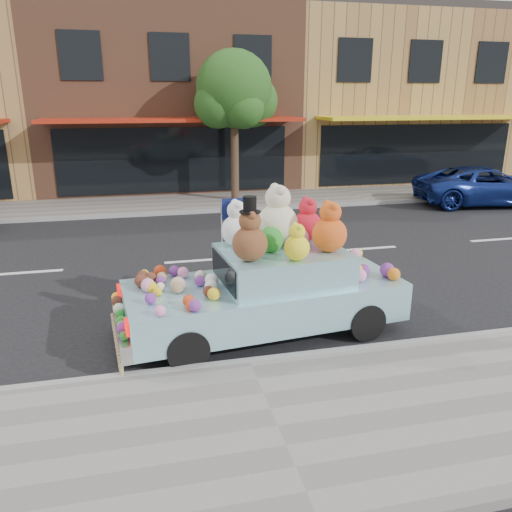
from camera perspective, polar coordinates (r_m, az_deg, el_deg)
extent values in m
plane|color=black|center=(11.70, -6.03, -0.50)|extent=(120.00, 120.00, 0.00)
cube|color=gray|center=(5.91, 2.50, -19.28)|extent=(60.00, 3.00, 0.12)
cube|color=gray|center=(17.95, -8.70, 5.96)|extent=(60.00, 3.00, 0.12)
cube|color=gray|center=(7.13, -0.79, -12.20)|extent=(60.00, 0.12, 0.13)
cube|color=gray|center=(16.49, -8.26, 4.97)|extent=(60.00, 0.12, 0.13)
cube|color=brown|center=(23.09, -10.29, 17.02)|extent=(10.00, 8.00, 7.00)
cube|color=#332D2B|center=(23.36, -10.83, 26.00)|extent=(10.00, 8.00, 0.30)
cube|color=black|center=(19.20, -9.26, 10.74)|extent=(8.50, 0.06, 2.40)
cube|color=#A7210F|center=(18.21, -9.28, 15.11)|extent=(9.00, 1.80, 0.12)
cube|color=black|center=(19.16, -19.43, 20.81)|extent=(1.40, 0.06, 1.60)
cube|color=black|center=(19.13, -9.82, 21.50)|extent=(1.40, 0.06, 1.60)
cube|color=black|center=(19.56, -0.36, 21.64)|extent=(1.40, 0.06, 1.60)
cube|color=#A98147|center=(25.68, 13.64, 16.85)|extent=(10.00, 8.00, 7.00)
cube|color=#332D2B|center=(25.92, 14.27, 24.92)|extent=(10.00, 8.00, 0.30)
cube|color=black|center=(22.25, 17.88, 11.04)|extent=(8.50, 0.06, 2.40)
cube|color=yellow|center=(21.40, 19.49, 14.70)|extent=(9.00, 1.80, 0.12)
cube|color=black|center=(20.81, 11.23, 21.08)|extent=(1.40, 0.06, 1.60)
cube|color=black|center=(22.18, 18.80, 20.29)|extent=(1.40, 0.06, 1.60)
cube|color=black|center=(23.85, 25.33, 19.34)|extent=(1.40, 0.06, 1.60)
cylinder|color=#38281C|center=(17.97, -2.44, 11.13)|extent=(0.28, 0.28, 3.20)
sphere|color=#234B15|center=(17.86, -2.55, 18.55)|extent=(2.60, 2.60, 2.60)
sphere|color=#234B15|center=(18.30, -0.45, 17.29)|extent=(1.80, 1.80, 1.80)
sphere|color=#234B15|center=(17.56, -4.41, 16.90)|extent=(1.60, 1.60, 1.60)
sphere|color=#234B15|center=(17.31, -1.46, 16.60)|extent=(1.40, 1.40, 1.40)
sphere|color=#234B15|center=(18.40, -3.86, 17.56)|extent=(1.60, 1.60, 1.60)
imported|color=navy|center=(19.48, 24.72, 7.28)|extent=(5.06, 2.89, 1.33)
cylinder|color=black|center=(7.98, 12.45, -7.35)|extent=(0.62, 0.26, 0.60)
cylinder|color=black|center=(9.23, 7.48, -3.58)|extent=(0.62, 0.26, 0.60)
cylinder|color=black|center=(7.04, -7.81, -10.59)|extent=(0.62, 0.26, 0.60)
cylinder|color=black|center=(8.44, -9.94, -5.78)|extent=(0.62, 0.26, 0.60)
cube|color=#94CFDE|center=(7.95, 0.93, -5.03)|extent=(4.45, 2.13, 0.60)
cube|color=#94CFDE|center=(7.86, 3.01, -1.04)|extent=(2.04, 1.69, 0.50)
cube|color=silver|center=(7.62, -15.15, -7.98)|extent=(0.34, 1.79, 0.26)
cube|color=red|center=(6.87, -14.49, -7.88)|extent=(0.09, 0.28, 0.16)
cube|color=red|center=(8.12, -15.35, -3.91)|extent=(0.09, 0.28, 0.16)
cube|color=black|center=(7.57, -3.68, -1.79)|extent=(0.17, 1.30, 0.40)
sphere|color=brown|center=(7.18, -0.70, 1.42)|extent=(0.52, 0.52, 0.52)
sphere|color=brown|center=(7.10, -0.71, 4.01)|extent=(0.32, 0.32, 0.32)
sphere|color=brown|center=(6.97, -0.52, 4.63)|extent=(0.12, 0.12, 0.12)
sphere|color=brown|center=(7.18, -0.91, 5.02)|extent=(0.12, 0.12, 0.12)
cylinder|color=black|center=(7.07, -0.72, 5.09)|extent=(0.31, 0.31, 0.02)
cylinder|color=black|center=(7.04, -0.72, 5.96)|extent=(0.19, 0.19, 0.22)
sphere|color=beige|center=(8.03, 2.48, 3.68)|extent=(0.66, 0.66, 0.66)
sphere|color=beige|center=(7.94, 2.52, 6.67)|extent=(0.41, 0.41, 0.41)
sphere|color=beige|center=(7.78, 2.82, 7.44)|extent=(0.16, 0.16, 0.16)
sphere|color=beige|center=(8.05, 2.25, 7.80)|extent=(0.16, 0.16, 0.16)
sphere|color=#CC4A13|center=(7.71, 8.39, 2.45)|extent=(0.54, 0.54, 0.54)
sphere|color=#CC4A13|center=(7.63, 8.51, 4.96)|extent=(0.33, 0.33, 0.33)
sphere|color=#CC4A13|center=(7.50, 8.87, 5.57)|extent=(0.13, 0.13, 0.13)
sphere|color=#CC4A13|center=(7.72, 8.23, 5.93)|extent=(0.13, 0.13, 0.13)
sphere|color=#AF1222|center=(8.31, 5.89, 3.46)|extent=(0.49, 0.49, 0.49)
sphere|color=#AF1222|center=(8.24, 5.95, 5.59)|extent=(0.30, 0.30, 0.30)
sphere|color=#AF1222|center=(8.12, 6.22, 6.12)|extent=(0.12, 0.12, 0.12)
sphere|color=#AF1222|center=(8.31, 5.74, 6.40)|extent=(0.12, 0.12, 0.12)
sphere|color=white|center=(7.93, -2.18, 2.93)|extent=(0.51, 0.51, 0.51)
sphere|color=white|center=(7.86, -2.20, 5.23)|extent=(0.31, 0.31, 0.31)
sphere|color=white|center=(7.73, -2.06, 5.80)|extent=(0.12, 0.12, 0.12)
sphere|color=white|center=(7.94, -2.36, 6.11)|extent=(0.12, 0.12, 0.12)
sphere|color=yellow|center=(7.25, 4.68, 0.94)|extent=(0.38, 0.38, 0.38)
sphere|color=yellow|center=(7.18, 4.73, 2.80)|extent=(0.23, 0.23, 0.23)
sphere|color=yellow|center=(7.09, 4.95, 3.23)|extent=(0.09, 0.09, 0.09)
sphere|color=yellow|center=(7.24, 4.55, 3.54)|extent=(0.09, 0.09, 0.09)
sphere|color=#217B21|center=(7.67, 1.67, 1.85)|extent=(0.40, 0.40, 0.40)
sphere|color=pink|center=(7.90, 4.94, 2.04)|extent=(0.32, 0.32, 0.32)
sphere|color=gold|center=(7.43, -11.18, -4.00)|extent=(0.14, 0.14, 0.14)
sphere|color=#B03312|center=(6.99, -7.71, -5.08)|extent=(0.17, 0.17, 0.17)
sphere|color=silver|center=(7.44, -5.13, -3.44)|extent=(0.20, 0.20, 0.20)
sphere|color=#502416|center=(7.80, -12.99, -2.78)|extent=(0.21, 0.21, 0.21)
sphere|color=beige|center=(7.89, -6.37, -2.28)|extent=(0.18, 0.18, 0.18)
sphere|color=gold|center=(7.15, -4.84, -4.34)|extent=(0.19, 0.19, 0.19)
sphere|color=pink|center=(6.74, -10.92, -6.18)|extent=(0.15, 0.15, 0.15)
sphere|color=gold|center=(7.57, -11.96, -3.44)|extent=(0.18, 0.18, 0.18)
sphere|color=#B03312|center=(6.84, -7.41, -5.61)|extent=(0.16, 0.16, 0.16)
sphere|color=#69297F|center=(6.81, -7.02, -5.64)|extent=(0.18, 0.18, 0.18)
sphere|color=#69297F|center=(7.83, -10.84, -2.79)|extent=(0.15, 0.15, 0.15)
sphere|color=pink|center=(8.09, -8.34, -1.88)|extent=(0.18, 0.18, 0.18)
sphere|color=#8E6D4E|center=(7.93, -10.71, -2.42)|extent=(0.17, 0.17, 0.17)
sphere|color=#217B21|center=(7.86, -12.45, -2.82)|extent=(0.14, 0.14, 0.14)
sphere|color=gold|center=(8.17, -12.63, -2.04)|extent=(0.15, 0.15, 0.15)
sphere|color=#502416|center=(8.01, -12.79, -2.28)|extent=(0.19, 0.19, 0.19)
sphere|color=silver|center=(7.65, -5.10, -2.76)|extent=(0.21, 0.21, 0.21)
sphere|color=#69297F|center=(7.71, -6.45, -2.83)|extent=(0.17, 0.17, 0.17)
sphere|color=pink|center=(7.59, -12.24, -3.28)|extent=(0.21, 0.21, 0.21)
sphere|color=#502416|center=(7.29, -5.48, -4.04)|extent=(0.16, 0.16, 0.16)
sphere|color=beige|center=(7.60, -10.85, -3.48)|extent=(0.14, 0.14, 0.14)
sphere|color=#8E6D4E|center=(7.47, -8.97, -3.52)|extent=(0.19, 0.19, 0.19)
sphere|color=#B03312|center=(7.63, -8.96, -3.09)|extent=(0.19, 0.19, 0.19)
sphere|color=#502416|center=(7.94, -11.91, -2.45)|extent=(0.18, 0.18, 0.18)
sphere|color=#69297F|center=(7.16, -11.97, -4.76)|extent=(0.16, 0.16, 0.16)
sphere|color=#B03312|center=(8.19, -10.91, -1.70)|extent=(0.20, 0.20, 0.20)
sphere|color=#69297F|center=(8.20, -9.33, -1.67)|extent=(0.17, 0.17, 0.17)
sphere|color=#D8A88C|center=(7.52, -8.91, -3.16)|extent=(0.22, 0.22, 0.22)
sphere|color=#69297F|center=(7.09, -14.98, -7.99)|extent=(0.18, 0.18, 0.18)
sphere|color=#502416|center=(8.03, -15.57, -4.98)|extent=(0.17, 0.17, 0.17)
sphere|color=#217B21|center=(6.93, -14.84, -8.82)|extent=(0.13, 0.13, 0.13)
sphere|color=#217B21|center=(7.60, -15.31, -6.41)|extent=(0.13, 0.13, 0.13)
sphere|color=#217B21|center=(7.30, -15.13, -7.26)|extent=(0.17, 0.17, 0.17)
sphere|color=#B03312|center=(7.72, -15.38, -6.01)|extent=(0.14, 0.14, 0.14)
sphere|color=gold|center=(8.21, -15.66, -4.54)|extent=(0.16, 0.16, 0.16)
sphere|color=beige|center=(7.73, -15.40, -5.84)|extent=(0.17, 0.17, 0.17)
sphere|color=#8E6D4E|center=(7.21, -15.05, -7.70)|extent=(0.14, 0.14, 0.14)
sphere|color=#B03312|center=(8.24, 15.55, -1.97)|extent=(0.18, 0.18, 0.18)
sphere|color=#69297F|center=(8.22, 12.15, -1.65)|extent=(0.22, 0.22, 0.22)
sphere|color=pink|center=(7.97, 11.76, -2.20)|extent=(0.22, 0.22, 0.22)
sphere|color=gold|center=(9.20, 11.58, 0.32)|extent=(0.17, 0.17, 0.17)
sphere|color=orange|center=(8.19, 15.47, -2.00)|extent=(0.20, 0.20, 0.20)
sphere|color=pink|center=(9.16, 11.33, 0.31)|extent=(0.19, 0.19, 0.19)
sphere|color=#69297F|center=(8.32, 14.76, -1.54)|extent=(0.23, 0.23, 0.23)
sphere|color=gold|center=(8.17, 11.44, -1.67)|extent=(0.23, 0.23, 0.23)
cylinder|color=#997A54|center=(6.96, -15.10, -12.71)|extent=(0.06, 0.06, 0.17)
sphere|color=#997A54|center=(6.92, -15.16, -12.02)|extent=(0.07, 0.07, 0.07)
cylinder|color=#997A54|center=(7.06, -15.17, -12.29)|extent=(0.06, 0.06, 0.17)
sphere|color=#997A54|center=(7.01, -15.23, -11.61)|extent=(0.07, 0.07, 0.07)
cylinder|color=#997A54|center=(7.15, -15.24, -11.87)|extent=(0.06, 0.06, 0.17)
sphere|color=#997A54|center=(7.10, -15.30, -11.21)|extent=(0.07, 0.07, 0.07)
cylinder|color=#997A54|center=(7.24, -15.30, -11.48)|extent=(0.06, 0.06, 0.17)
sphere|color=#997A54|center=(7.20, -15.36, -10.81)|extent=(0.07, 0.07, 0.07)
cylinder|color=#997A54|center=(7.34, -15.37, -11.09)|extent=(0.06, 0.06, 0.17)
sphere|color=#997A54|center=(7.29, -15.43, -10.43)|extent=(0.07, 0.07, 0.07)
cylinder|color=#997A54|center=(7.43, -15.43, -10.71)|extent=(0.06, 0.06, 0.17)
sphere|color=#997A54|center=(7.39, -15.49, -10.06)|extent=(0.07, 0.07, 0.07)
cylinder|color=#997A54|center=(7.52, -15.49, -10.34)|extent=(0.06, 0.06, 0.17)
sphere|color=#997A54|center=(7.48, -15.55, -9.69)|extent=(0.07, 0.07, 0.07)
cylinder|color=#997A54|center=(7.62, -15.55, -9.97)|extent=(0.06, 0.06, 0.17)
sphere|color=#997A54|center=(7.58, -15.61, -9.34)|extent=(0.07, 0.07, 0.07)
cylinder|color=#997A54|center=(7.71, -15.61, -9.62)|extent=(0.06, 0.06, 0.17)
sphere|color=#997A54|center=(7.67, -15.66, -8.99)|extent=(0.07, 0.07, 0.07)
cylinder|color=#997A54|center=(7.81, -15.66, -9.28)|extent=(0.06, 0.06, 0.17)
sphere|color=#997A54|center=(7.77, -15.72, -8.65)|extent=(0.07, 0.07, 0.07)
cylinder|color=#997A54|center=(7.91, -15.71, -8.94)|extent=(0.06, 0.06, 0.17)
sphere|color=#997A54|center=(7.86, -15.77, -8.32)|extent=(0.07, 0.07, 0.07)
cylinder|color=#997A54|center=(8.00, -15.77, -8.62)|extent=(0.06, 0.06, 0.17)
sphere|color=#997A54|center=(7.96, -15.82, -8.00)|extent=(0.07, 0.07, 0.07)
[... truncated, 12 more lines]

